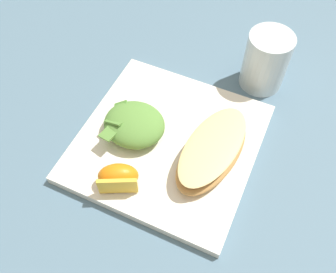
# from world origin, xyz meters

# --- Properties ---
(ground) EXTENTS (3.00, 3.00, 0.00)m
(ground) POSITION_xyz_m (0.00, 0.00, 0.00)
(ground) COLOR slate
(white_plate) EXTENTS (0.28, 0.28, 0.02)m
(white_plate) POSITION_xyz_m (0.00, 0.00, 0.01)
(white_plate) COLOR white
(white_plate) RESTS_ON ground
(cheesy_pizza_bread) EXTENTS (0.10, 0.18, 0.04)m
(cheesy_pizza_bread) POSITION_xyz_m (0.07, 0.00, 0.03)
(cheesy_pizza_bread) COLOR tan
(cheesy_pizza_bread) RESTS_ON white_plate
(green_salad_pile) EXTENTS (0.10, 0.10, 0.04)m
(green_salad_pile) POSITION_xyz_m (-0.06, -0.01, 0.04)
(green_salad_pile) COLOR #5B8E3D
(green_salad_pile) RESTS_ON white_plate
(orange_wedge_front) EXTENTS (0.07, 0.06, 0.04)m
(orange_wedge_front) POSITION_xyz_m (-0.03, -0.10, 0.04)
(orange_wedge_front) COLOR orange
(orange_wedge_front) RESTS_ON white_plate
(drinking_clear_cup) EXTENTS (0.08, 0.08, 0.11)m
(drinking_clear_cup) POSITION_xyz_m (0.10, 0.20, 0.05)
(drinking_clear_cup) COLOR silver
(drinking_clear_cup) RESTS_ON ground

